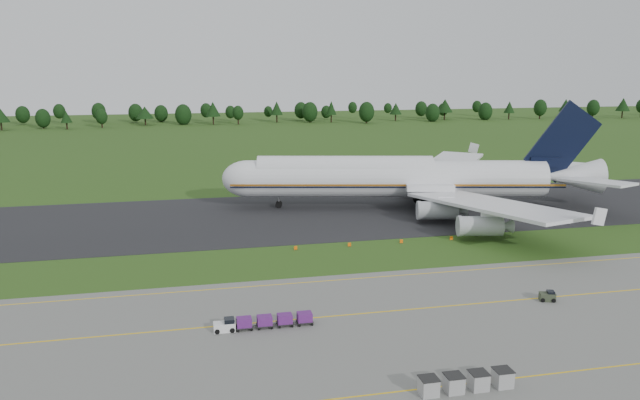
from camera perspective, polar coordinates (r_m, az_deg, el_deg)
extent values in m
plane|color=#274815|center=(95.40, 1.19, -5.31)|extent=(600.00, 600.00, 0.00)
cube|color=slate|center=(65.17, 8.44, -14.09)|extent=(300.00, 52.00, 0.06)
cube|color=black|center=(121.79, -1.91, -1.40)|extent=(300.00, 40.00, 0.08)
cube|color=yellow|center=(75.46, 5.17, -10.19)|extent=(300.00, 0.25, 0.01)
cube|color=yellow|center=(60.24, 10.54, -16.47)|extent=(300.00, 0.20, 0.01)
cube|color=yellow|center=(86.20, 2.76, -7.23)|extent=(120.00, 0.20, 0.01)
cylinder|color=black|center=(315.19, -27.12, 6.03)|extent=(0.70, 0.70, 3.66)
cone|color=#173612|center=(314.79, -27.21, 6.94)|extent=(7.91, 7.91, 6.50)
cylinder|color=black|center=(315.60, -23.96, 6.27)|extent=(0.70, 0.70, 3.10)
sphere|color=#173612|center=(315.34, -24.01, 6.85)|extent=(6.67, 6.67, 6.67)
cylinder|color=black|center=(307.81, -22.13, 6.29)|extent=(0.70, 0.70, 3.04)
cone|color=#173612|center=(307.47, -22.20, 7.07)|extent=(5.10, 5.10, 5.40)
cylinder|color=black|center=(309.30, -19.30, 6.57)|extent=(0.70, 0.70, 3.45)
sphere|color=#173612|center=(309.01, -19.35, 7.22)|extent=(5.45, 5.45, 5.45)
cylinder|color=black|center=(316.62, -15.68, 6.90)|extent=(0.70, 0.70, 3.26)
cone|color=#173612|center=(316.26, -15.73, 7.72)|extent=(8.33, 8.33, 5.80)
cylinder|color=black|center=(315.91, -12.37, 7.04)|extent=(0.70, 0.70, 3.10)
sphere|color=#173612|center=(315.65, -12.39, 7.62)|extent=(8.02, 8.02, 8.02)
cylinder|color=black|center=(313.00, -9.73, 7.19)|extent=(0.70, 0.70, 4.01)
cone|color=#173612|center=(312.57, -9.77, 8.20)|extent=(7.29, 7.29, 7.13)
cylinder|color=black|center=(311.68, -7.49, 7.21)|extent=(0.70, 0.70, 3.73)
sphere|color=#173612|center=(311.37, -7.51, 7.92)|extent=(5.39, 5.39, 5.39)
cylinder|color=black|center=(320.95, -3.97, 7.44)|extent=(0.70, 0.70, 3.82)
cone|color=#173612|center=(320.55, -3.98, 8.38)|extent=(6.24, 6.24, 6.78)
cylinder|color=black|center=(319.76, -0.92, 7.42)|extent=(0.70, 0.70, 3.49)
sphere|color=#173612|center=(319.48, -0.92, 8.06)|extent=(7.74, 7.74, 7.74)
cylinder|color=black|center=(320.32, 1.03, 7.46)|extent=(0.70, 0.70, 3.89)
cone|color=#173612|center=(319.91, 1.04, 8.43)|extent=(5.35, 5.35, 6.92)
cylinder|color=black|center=(316.34, 4.27, 7.35)|extent=(0.70, 0.70, 3.71)
sphere|color=#173612|center=(316.04, 4.28, 8.04)|extent=(7.76, 7.76, 7.76)
cylinder|color=black|center=(331.83, 6.92, 7.50)|extent=(0.70, 0.70, 3.36)
cone|color=#173612|center=(331.48, 6.94, 8.30)|extent=(6.40, 6.40, 5.97)
cylinder|color=black|center=(330.61, 10.23, 7.34)|extent=(0.70, 0.70, 2.91)
sphere|color=#173612|center=(330.38, 10.25, 7.85)|extent=(7.35, 7.35, 7.35)
cylinder|color=black|center=(342.91, 11.31, 7.55)|extent=(0.70, 0.70, 3.93)
cone|color=#173612|center=(342.53, 11.35, 8.46)|extent=(8.46, 8.46, 6.99)
cylinder|color=black|center=(346.48, 14.85, 7.34)|extent=(0.70, 0.70, 2.89)
sphere|color=#173612|center=(346.26, 14.88, 7.83)|extent=(7.37, 7.37, 7.37)
cylinder|color=black|center=(353.23, 16.88, 7.36)|extent=(0.70, 0.70, 3.47)
cone|color=#173612|center=(352.89, 16.93, 8.13)|extent=(5.71, 5.71, 6.16)
cylinder|color=black|center=(360.44, 19.45, 7.32)|extent=(0.70, 0.70, 3.97)
sphere|color=#173612|center=(360.16, 19.50, 7.96)|extent=(6.87, 6.87, 6.87)
cylinder|color=black|center=(368.52, 21.49, 7.25)|extent=(0.70, 0.70, 3.80)
cone|color=#173612|center=(368.17, 21.55, 8.06)|extent=(7.05, 7.05, 6.76)
cylinder|color=black|center=(372.76, 23.65, 7.13)|extent=(0.70, 0.70, 3.91)
sphere|color=#173612|center=(372.49, 23.71, 7.74)|extent=(6.70, 6.70, 6.70)
cylinder|color=black|center=(383.55, 25.90, 7.05)|extent=(0.70, 0.70, 3.98)
cone|color=#173612|center=(383.20, 25.97, 7.87)|extent=(7.50, 7.50, 7.07)
cylinder|color=silver|center=(128.11, 6.95, 1.94)|extent=(60.68, 20.31, 7.51)
cylinder|color=silver|center=(126.96, 2.29, 2.74)|extent=(35.88, 13.33, 5.86)
sphere|color=silver|center=(128.01, -6.62, 1.94)|extent=(7.51, 7.51, 7.51)
cone|color=silver|center=(137.11, 22.06, 2.03)|extent=(12.73, 9.43, 7.13)
cube|color=orange|center=(124.54, 7.15, 1.35)|extent=(65.19, 14.39, 0.36)
cube|color=silver|center=(111.81, 15.31, -0.41)|extent=(18.47, 36.91, 0.57)
cube|color=silver|center=(149.89, 11.37, 2.93)|extent=(30.19, 34.26, 0.57)
cylinder|color=#9EA1A6|center=(117.06, 10.68, -0.94)|extent=(7.85, 4.83, 3.34)
cylinder|color=#9EA1A6|center=(107.28, 14.44, -2.33)|extent=(7.85, 4.83, 3.34)
cylinder|color=#9EA1A6|center=(142.40, 8.76, 1.48)|extent=(7.85, 4.83, 3.34)
cylinder|color=#9EA1A6|center=(154.35, 9.97, 2.27)|extent=(7.85, 4.83, 3.34)
cube|color=black|center=(135.19, 21.28, 4.97)|extent=(14.98, 3.82, 16.74)
cube|color=silver|center=(130.59, 23.97, 1.53)|extent=(9.95, 14.69, 0.47)
cube|color=silver|center=(144.80, 21.51, 2.70)|extent=(13.58, 13.70, 0.47)
cylinder|color=slate|center=(128.41, -3.79, -0.20)|extent=(0.38, 0.38, 2.29)
cylinder|color=black|center=(128.51, -3.79, -0.40)|extent=(1.53, 1.21, 1.36)
cylinder|color=slate|center=(125.46, 9.98, -0.66)|extent=(0.38, 0.38, 2.29)
cylinder|color=black|center=(125.57, 9.97, -0.87)|extent=(1.53, 1.21, 1.36)
cylinder|color=slate|center=(134.50, 9.30, 0.24)|extent=(0.38, 0.38, 2.29)
cylinder|color=black|center=(134.59, 9.30, 0.04)|extent=(1.53, 1.21, 1.36)
cube|color=white|center=(70.86, -8.74, -11.39)|extent=(2.37, 1.28, 1.00)
cylinder|color=black|center=(70.33, -9.38, -11.80)|extent=(0.55, 0.20, 0.55)
cube|color=black|center=(71.07, -6.94, -11.42)|extent=(1.82, 1.37, 0.11)
cube|color=#4F1A62|center=(70.86, -6.95, -11.01)|extent=(1.64, 1.28, 1.00)
cylinder|color=black|center=(70.50, -7.49, -11.78)|extent=(0.31, 0.14, 0.31)
cube|color=black|center=(71.29, -5.08, -11.30)|extent=(1.82, 1.37, 0.11)
cube|color=#4F1A62|center=(71.07, -5.09, -10.89)|extent=(1.64, 1.28, 1.00)
cylinder|color=black|center=(70.70, -5.61, -11.66)|extent=(0.31, 0.14, 0.31)
cube|color=black|center=(71.58, -3.24, -11.17)|extent=(1.82, 1.37, 0.11)
cube|color=#4F1A62|center=(71.36, -3.24, -10.76)|extent=(1.64, 1.28, 1.00)
cylinder|color=black|center=(70.97, -3.75, -11.53)|extent=(0.31, 0.14, 0.31)
cube|color=black|center=(71.94, -1.42, -11.02)|extent=(1.82, 1.37, 0.11)
cube|color=#4F1A62|center=(71.73, -1.42, -10.62)|extent=(1.64, 1.28, 1.00)
cylinder|color=black|center=(71.31, -1.90, -11.39)|extent=(0.31, 0.14, 0.31)
cylinder|color=black|center=(70.95, -8.73, -11.56)|extent=(0.55, 0.20, 0.55)
cube|color=#313928|center=(83.37, 20.06, -8.32)|extent=(2.12, 1.63, 1.03)
cylinder|color=black|center=(82.68, 19.87, -8.66)|extent=(0.52, 0.19, 0.52)
cylinder|color=black|center=(84.23, 20.22, -8.30)|extent=(0.52, 0.19, 0.52)
cube|color=#9A9A9A|center=(58.59, 9.90, -16.46)|extent=(1.56, 1.56, 1.56)
cube|color=black|center=(58.21, 9.93, -15.76)|extent=(1.65, 1.65, 0.08)
cube|color=#9A9A9A|center=(59.47, 12.13, -16.10)|extent=(1.56, 1.56, 1.56)
cube|color=black|center=(59.09, 12.17, -15.40)|extent=(1.65, 1.65, 0.08)
cube|color=#9A9A9A|center=(60.42, 14.28, -15.73)|extent=(1.56, 1.56, 1.56)
cube|color=black|center=(60.05, 14.33, -15.04)|extent=(1.65, 1.65, 0.08)
cube|color=#9A9A9A|center=(61.46, 16.36, -15.36)|extent=(1.56, 1.56, 1.56)
cube|color=black|center=(61.09, 16.41, -14.67)|extent=(1.65, 1.65, 0.08)
cube|color=#FF6108|center=(99.47, -2.24, -4.40)|extent=(0.50, 0.12, 0.60)
cube|color=black|center=(99.55, -2.24, -4.56)|extent=(0.30, 0.30, 0.04)
cube|color=#FF6108|center=(101.33, 2.71, -4.09)|extent=(0.50, 0.12, 0.60)
cube|color=black|center=(101.41, 2.71, -4.24)|extent=(0.30, 0.30, 0.04)
cube|color=#FF6108|center=(103.92, 7.45, -3.76)|extent=(0.50, 0.12, 0.60)
cube|color=black|center=(104.00, 7.44, -3.91)|extent=(0.30, 0.30, 0.04)
cube|color=#FF6108|center=(107.19, 11.92, -3.43)|extent=(0.50, 0.12, 0.60)
cube|color=black|center=(107.26, 11.91, -3.58)|extent=(0.30, 0.30, 0.04)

